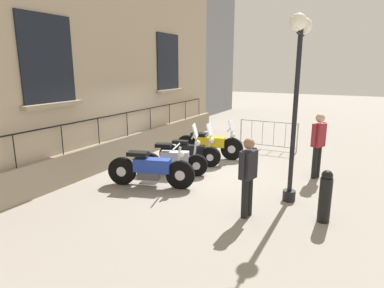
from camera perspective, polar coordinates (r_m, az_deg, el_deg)
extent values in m
plane|color=gray|center=(9.71, -1.19, -4.46)|extent=(60.00, 60.00, 0.00)
cube|color=tan|center=(10.68, -13.49, 14.94)|extent=(0.60, 12.12, 6.67)
cube|color=gray|center=(10.74, -11.12, -0.73)|extent=(0.20, 12.12, 0.81)
cube|color=black|center=(12.65, -4.18, 13.97)|extent=(0.06, 1.46, 2.02)
cube|color=gray|center=(12.64, -3.78, 9.18)|extent=(0.24, 1.66, 0.10)
cube|color=black|center=(8.57, -23.71, 13.28)|extent=(0.06, 1.46, 2.02)
cube|color=gray|center=(8.55, -22.71, 6.25)|extent=(0.24, 1.66, 0.10)
cube|color=black|center=(10.50, -11.23, 5.33)|extent=(0.03, 10.18, 0.03)
cylinder|color=black|center=(8.00, -28.32, -1.16)|extent=(0.02, 0.02, 0.74)
cylinder|color=black|center=(8.75, -21.51, 0.64)|extent=(0.02, 0.02, 0.74)
cylinder|color=black|center=(9.61, -15.84, 2.12)|extent=(0.02, 0.02, 0.74)
cylinder|color=black|center=(10.56, -11.14, 3.34)|extent=(0.02, 0.02, 0.74)
cylinder|color=black|center=(11.56, -7.22, 4.33)|extent=(0.02, 0.02, 0.74)
cylinder|color=black|center=(12.62, -3.93, 5.15)|extent=(0.02, 0.02, 0.74)
cylinder|color=black|center=(13.71, -1.15, 5.82)|extent=(0.02, 0.02, 0.74)
cylinder|color=black|center=(14.83, 1.22, 6.39)|extent=(0.02, 0.02, 0.74)
cylinder|color=black|center=(8.15, -2.01, -5.33)|extent=(0.72, 0.32, 0.72)
cylinder|color=silver|center=(8.15, -2.01, -5.33)|extent=(0.28, 0.21, 0.25)
cylinder|color=black|center=(8.62, -11.98, -4.58)|extent=(0.72, 0.32, 0.72)
cylinder|color=silver|center=(8.62, -11.98, -4.58)|extent=(0.28, 0.21, 0.25)
cube|color=#1E389E|center=(8.27, -6.85, -3.64)|extent=(0.97, 0.56, 0.33)
cube|color=#4C4C51|center=(8.38, -7.46, -5.17)|extent=(0.60, 0.39, 0.25)
cube|color=black|center=(8.32, -9.33, -1.66)|extent=(0.57, 0.41, 0.10)
cylinder|color=silver|center=(8.05, -2.38, -2.93)|extent=(0.17, 0.10, 0.71)
cylinder|color=silver|center=(7.97, -2.75, -0.48)|extent=(0.23, 0.68, 0.04)
sphere|color=white|center=(7.99, -1.90, -1.78)|extent=(0.16, 0.16, 0.16)
cylinder|color=silver|center=(8.63, -8.19, -5.52)|extent=(0.81, 0.30, 0.08)
cylinder|color=black|center=(9.10, 0.81, -3.69)|extent=(0.62, 0.35, 0.61)
cylinder|color=silver|center=(9.10, 0.81, -3.69)|extent=(0.26, 0.23, 0.21)
cylinder|color=black|center=(9.31, -7.24, -3.40)|extent=(0.62, 0.35, 0.61)
cylinder|color=silver|center=(9.31, -7.24, -3.40)|extent=(0.26, 0.23, 0.21)
cube|color=#B2B2BC|center=(9.12, -2.97, -2.32)|extent=(0.82, 0.54, 0.33)
cube|color=#4C4C51|center=(9.20, -3.57, -3.72)|extent=(0.51, 0.37, 0.21)
cube|color=black|center=(9.09, -4.99, -0.20)|extent=(0.49, 0.39, 0.10)
cylinder|color=silver|center=(9.00, 0.50, -1.20)|extent=(0.17, 0.11, 0.82)
cylinder|color=silver|center=(8.91, 0.18, 1.33)|extent=(0.25, 0.59, 0.04)
sphere|color=white|center=(8.93, 0.95, 0.19)|extent=(0.16, 0.16, 0.16)
cylinder|color=silver|center=(9.40, -4.26, -4.03)|extent=(0.68, 0.32, 0.08)
cube|color=silver|center=(8.87, 0.57, 2.27)|extent=(0.29, 0.51, 0.36)
cylinder|color=black|center=(9.94, 3.22, -2.24)|extent=(0.63, 0.28, 0.61)
cylinder|color=silver|center=(9.94, 3.22, -2.24)|extent=(0.24, 0.21, 0.21)
cylinder|color=black|center=(10.28, -3.95, -1.72)|extent=(0.63, 0.28, 0.61)
cylinder|color=silver|center=(10.28, -3.95, -1.72)|extent=(0.24, 0.21, 0.21)
cube|color=black|center=(10.03, -0.15, -0.97)|extent=(0.87, 0.42, 0.29)
cube|color=#4C4C51|center=(10.11, -0.70, -2.12)|extent=(0.53, 0.30, 0.21)
cube|color=black|center=(10.07, -2.04, 0.35)|extent=(0.51, 0.32, 0.10)
cylinder|color=silver|center=(9.86, 2.96, -0.29)|extent=(0.17, 0.09, 0.70)
cylinder|color=silver|center=(9.79, 2.70, 1.70)|extent=(0.15, 0.55, 0.04)
sphere|color=white|center=(9.81, 3.38, 0.63)|extent=(0.16, 0.16, 0.16)
cylinder|color=silver|center=(10.31, -1.34, -2.43)|extent=(0.75, 0.23, 0.08)
cube|color=silver|center=(9.75, 3.06, 2.54)|extent=(0.21, 0.47, 0.36)
cylinder|color=black|center=(10.73, 6.91, -0.84)|extent=(0.73, 0.29, 0.72)
cylinder|color=silver|center=(10.73, 6.91, -0.84)|extent=(0.28, 0.21, 0.25)
cylinder|color=black|center=(11.07, -0.90, -0.31)|extent=(0.73, 0.29, 0.72)
cylinder|color=silver|center=(11.07, -0.90, -0.31)|extent=(0.28, 0.21, 0.25)
cube|color=gold|center=(10.82, 3.21, 0.42)|extent=(1.00, 0.50, 0.31)
cube|color=#4C4C51|center=(10.90, 2.69, -0.74)|extent=(0.61, 0.36, 0.25)
cube|color=black|center=(10.86, 1.26, 1.69)|extent=(0.58, 0.38, 0.10)
cylinder|color=silver|center=(10.67, 6.70, 0.84)|extent=(0.17, 0.09, 0.64)
cylinder|color=silver|center=(10.61, 6.48, 2.53)|extent=(0.17, 0.69, 0.04)
sphere|color=white|center=(10.63, 7.09, 1.54)|extent=(0.16, 0.16, 0.16)
cylinder|color=silver|center=(11.13, 1.95, -1.09)|extent=(0.86, 0.25, 0.08)
cube|color=silver|center=(10.58, 6.82, 3.31)|extent=(0.23, 0.58, 0.36)
cylinder|color=black|center=(7.84, 16.41, -8.51)|extent=(0.28, 0.28, 0.24)
cylinder|color=black|center=(7.39, 17.29, 4.20)|extent=(0.10, 0.10, 3.74)
cylinder|color=black|center=(7.16, 18.01, 17.71)|extent=(0.04, 0.35, 0.04)
sphere|color=white|center=(7.01, 17.87, 19.47)|extent=(0.33, 0.33, 0.33)
cylinder|color=black|center=(7.51, 18.49, 17.44)|extent=(0.04, 0.35, 0.04)
sphere|color=white|center=(7.70, 18.83, 18.79)|extent=(0.33, 0.33, 0.33)
cylinder|color=#B7B7BF|center=(12.58, 8.45, 1.97)|extent=(0.05, 0.05, 1.05)
cylinder|color=#B7B7BF|center=(12.06, 17.74, 0.99)|extent=(0.05, 0.05, 1.05)
cylinder|color=#B7B7BF|center=(12.19, 13.12, 3.78)|extent=(2.07, 0.07, 0.04)
cylinder|color=#B7B7BF|center=(12.36, 12.91, -0.20)|extent=(2.07, 0.07, 0.04)
cylinder|color=#B7B7BF|center=(12.44, 10.26, 2.13)|extent=(0.02, 0.02, 0.87)
cylinder|color=#B7B7BF|center=(12.32, 12.09, 1.94)|extent=(0.02, 0.02, 0.87)
cylinder|color=#B7B7BF|center=(12.22, 13.95, 1.75)|extent=(0.02, 0.02, 0.87)
cylinder|color=#B7B7BF|center=(12.12, 15.84, 1.55)|extent=(0.02, 0.02, 0.87)
cylinder|color=black|center=(6.93, 21.97, -8.96)|extent=(0.23, 0.23, 0.90)
sphere|color=black|center=(6.77, 22.33, -5.06)|extent=(0.21, 0.21, 0.21)
cylinder|color=black|center=(6.71, 9.11, -9.30)|extent=(0.14, 0.14, 0.80)
cylinder|color=black|center=(6.83, 9.82, -8.89)|extent=(0.14, 0.14, 0.80)
cube|color=black|center=(6.54, 9.69, -3.53)|extent=(0.29, 0.40, 0.57)
sphere|color=#8C664C|center=(6.43, 9.84, 0.08)|extent=(0.22, 0.22, 0.22)
cylinder|color=black|center=(6.35, 8.68, -3.73)|extent=(0.09, 0.09, 0.54)
cylinder|color=black|center=(6.72, 10.67, -2.87)|extent=(0.09, 0.09, 0.54)
cylinder|color=black|center=(9.46, 20.43, -3.05)|extent=(0.14, 0.14, 0.87)
cylinder|color=black|center=(9.59, 20.94, -2.87)|extent=(0.14, 0.14, 0.87)
cube|color=maroon|center=(9.35, 21.06, 1.44)|extent=(0.35, 0.42, 0.62)
sphere|color=tan|center=(9.28, 21.29, 4.20)|extent=(0.24, 0.24, 0.24)
cylinder|color=maroon|center=(9.16, 20.36, 1.46)|extent=(0.09, 0.09, 0.59)
cylinder|color=maroon|center=(9.53, 21.76, 1.78)|extent=(0.09, 0.09, 0.59)
cube|color=gray|center=(21.95, -2.15, 15.60)|extent=(5.03, 6.10, 7.71)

